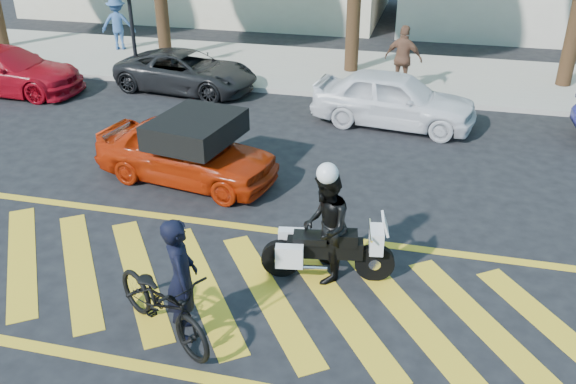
% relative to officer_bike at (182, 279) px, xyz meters
% --- Properties ---
extents(ground, '(90.00, 90.00, 0.00)m').
position_rel_officer_bike_xyz_m(ground, '(0.42, 1.12, -0.94)').
color(ground, black).
rests_on(ground, ground).
extents(sidewalk, '(60.00, 5.00, 0.15)m').
position_rel_officer_bike_xyz_m(sidewalk, '(0.42, 13.12, -0.87)').
color(sidewalk, '#9E998E').
rests_on(sidewalk, ground).
extents(crosswalk, '(12.33, 4.00, 0.01)m').
position_rel_officer_bike_xyz_m(crosswalk, '(0.38, 1.12, -0.94)').
color(crosswalk, gold).
rests_on(crosswalk, ground).
extents(signal_pole, '(0.28, 0.43, 3.20)m').
position_rel_officer_bike_xyz_m(signal_pole, '(-6.08, 10.86, 0.98)').
color(signal_pole, black).
rests_on(signal_pole, ground).
extents(officer_bike, '(0.70, 0.81, 1.88)m').
position_rel_officer_bike_xyz_m(officer_bike, '(0.00, 0.00, 0.00)').
color(officer_bike, black).
rests_on(officer_bike, ground).
extents(bicycle, '(2.19, 1.77, 1.12)m').
position_rel_officer_bike_xyz_m(bicycle, '(-0.28, -0.09, -0.38)').
color(bicycle, black).
rests_on(bicycle, ground).
extents(police_motorcycle, '(2.14, 0.80, 0.95)m').
position_rel_officer_bike_xyz_m(police_motorcycle, '(1.68, 1.82, -0.43)').
color(police_motorcycle, black).
rests_on(police_motorcycle, ground).
extents(officer_moto, '(0.85, 1.02, 1.89)m').
position_rel_officer_bike_xyz_m(officer_moto, '(1.67, 1.83, 0.00)').
color(officer_moto, black).
rests_on(officer_moto, ground).
extents(red_convertible, '(4.14, 2.24, 1.34)m').
position_rel_officer_bike_xyz_m(red_convertible, '(-1.83, 4.62, -0.27)').
color(red_convertible, '#AD2508').
rests_on(red_convertible, ground).
extents(parked_left, '(4.63, 1.92, 1.34)m').
position_rel_officer_bike_xyz_m(parked_left, '(-9.30, 8.92, -0.27)').
color(parked_left, '#A50A18').
rests_on(parked_left, ground).
extents(parked_mid_left, '(4.48, 2.49, 1.18)m').
position_rel_officer_bike_xyz_m(parked_mid_left, '(-4.14, 10.32, -0.35)').
color(parked_mid_left, black).
rests_on(parked_mid_left, ground).
extents(parked_mid_right, '(4.36, 2.21, 1.42)m').
position_rel_officer_bike_xyz_m(parked_mid_right, '(2.14, 8.92, -0.23)').
color(parked_mid_right, white).
rests_on(parked_mid_right, ground).
extents(pedestrian_left, '(1.34, 0.99, 1.84)m').
position_rel_officer_bike_xyz_m(pedestrian_left, '(-8.16, 13.79, 0.13)').
color(pedestrian_left, '#345790').
rests_on(pedestrian_left, sidewalk).
extents(pedestrian_right, '(1.20, 0.74, 1.91)m').
position_rel_officer_bike_xyz_m(pedestrian_right, '(2.16, 11.38, 0.16)').
color(pedestrian_right, brown).
rests_on(pedestrian_right, sidewalk).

